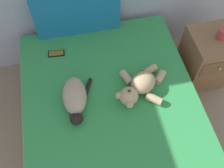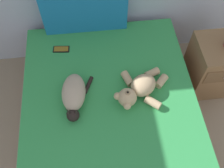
{
  "view_description": "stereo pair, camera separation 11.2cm",
  "coord_description": "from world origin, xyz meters",
  "px_view_note": "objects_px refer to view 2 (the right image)",
  "views": [
    {
      "loc": [
        1.79,
        1.77,
        2.38
      ],
      "look_at": [
        2.03,
        2.87,
        0.6
      ],
      "focal_mm": 41.74,
      "sensor_mm": 36.0,
      "label": 1
    },
    {
      "loc": [
        1.9,
        1.75,
        2.38
      ],
      "look_at": [
        2.03,
        2.87,
        0.6
      ],
      "focal_mm": 41.74,
      "sensor_mm": 36.0,
      "label": 2
    }
  ],
  "objects_px": {
    "cat": "(74,95)",
    "patterned_cushion": "(85,10)",
    "teddy_bear": "(139,89)",
    "cell_phone": "(61,49)",
    "bed": "(111,122)",
    "nightstand": "(212,66)"
  },
  "relations": [
    {
      "from": "cat",
      "to": "patterned_cushion",
      "type": "bearing_deg",
      "value": 79.52
    },
    {
      "from": "teddy_bear",
      "to": "cell_phone",
      "type": "xyz_separation_m",
      "value": [
        -0.63,
        0.54,
        -0.06
      ]
    },
    {
      "from": "bed",
      "to": "teddy_bear",
      "type": "relative_size",
      "value": 4.05
    },
    {
      "from": "bed",
      "to": "patterned_cushion",
      "type": "xyz_separation_m",
      "value": [
        -0.14,
        0.91,
        0.49
      ]
    },
    {
      "from": "cell_phone",
      "to": "teddy_bear",
      "type": "bearing_deg",
      "value": -40.9
    },
    {
      "from": "nightstand",
      "to": "bed",
      "type": "bearing_deg",
      "value": -156.24
    },
    {
      "from": "cat",
      "to": "cell_phone",
      "type": "relative_size",
      "value": 2.7
    },
    {
      "from": "bed",
      "to": "cat",
      "type": "bearing_deg",
      "value": 156.59
    },
    {
      "from": "teddy_bear",
      "to": "nightstand",
      "type": "relative_size",
      "value": 0.8
    },
    {
      "from": "bed",
      "to": "cat",
      "type": "distance_m",
      "value": 0.46
    },
    {
      "from": "bed",
      "to": "cat",
      "type": "height_order",
      "value": "cat"
    },
    {
      "from": "cat",
      "to": "nightstand",
      "type": "xyz_separation_m",
      "value": [
        1.34,
        0.34,
        -0.29
      ]
    },
    {
      "from": "cat",
      "to": "teddy_bear",
      "type": "height_order",
      "value": "teddy_bear"
    },
    {
      "from": "patterned_cushion",
      "to": "nightstand",
      "type": "bearing_deg",
      "value": -20.22
    },
    {
      "from": "bed",
      "to": "cat",
      "type": "relative_size",
      "value": 4.7
    },
    {
      "from": "nightstand",
      "to": "cat",
      "type": "bearing_deg",
      "value": -165.6
    },
    {
      "from": "patterned_cushion",
      "to": "cell_phone",
      "type": "xyz_separation_m",
      "value": [
        -0.25,
        -0.25,
        -0.22
      ]
    },
    {
      "from": "cell_phone",
      "to": "nightstand",
      "type": "xyz_separation_m",
      "value": [
        1.45,
        -0.19,
        -0.23
      ]
    },
    {
      "from": "nightstand",
      "to": "teddy_bear",
      "type": "bearing_deg",
      "value": -156.83
    },
    {
      "from": "teddy_bear",
      "to": "cell_phone",
      "type": "bearing_deg",
      "value": 139.1
    },
    {
      "from": "cat",
      "to": "nightstand",
      "type": "distance_m",
      "value": 1.41
    },
    {
      "from": "cat",
      "to": "nightstand",
      "type": "relative_size",
      "value": 0.69
    }
  ]
}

